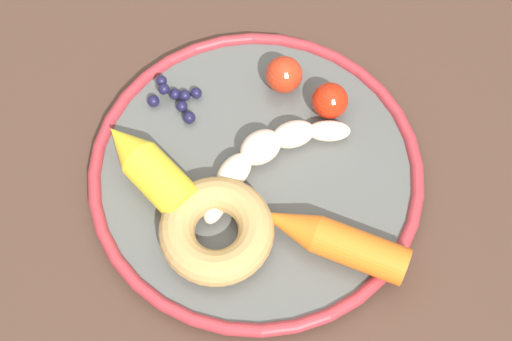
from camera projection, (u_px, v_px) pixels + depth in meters
name	position (u px, v px, depth m)	size (l,w,h in m)	color
dining_table	(193.00, 231.00, 0.75)	(1.14, 0.74, 0.72)	#442D22
plate	(256.00, 172.00, 0.67)	(0.31, 0.31, 0.02)	#4E504D
banana	(265.00, 155.00, 0.66)	(0.17, 0.07, 0.03)	#F7DEC2
carrot_orange	(331.00, 239.00, 0.62)	(0.08, 0.14, 0.03)	orange
carrot_yellow	(147.00, 167.00, 0.65)	(0.05, 0.11, 0.04)	yellow
donut	(217.00, 230.00, 0.62)	(0.10, 0.10, 0.03)	tan
blueberry_pile	(176.00, 98.00, 0.69)	(0.05, 0.05, 0.02)	#191638
tomato_near	(330.00, 101.00, 0.68)	(0.03, 0.03, 0.03)	red
tomato_mid	(284.00, 75.00, 0.69)	(0.04, 0.04, 0.04)	red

